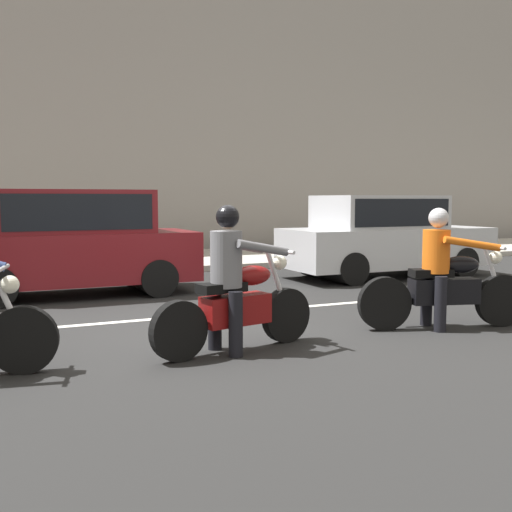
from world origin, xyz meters
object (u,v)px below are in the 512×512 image
motorcycle_with_rider_orange_stripe (444,279)px  motorcycle_with_rider_gray (234,292)px  parked_sedan_silver (384,236)px  parked_hatchback_maroon (74,241)px

motorcycle_with_rider_orange_stripe → motorcycle_with_rider_gray: motorcycle_with_rider_gray is taller
motorcycle_with_rider_orange_stripe → motorcycle_with_rider_gray: bearing=-180.0°
motorcycle_with_rider_gray → motorcycle_with_rider_orange_stripe: bearing=0.0°
motorcycle_with_rider_orange_stripe → parked_sedan_silver: bearing=62.1°
motorcycle_with_rider_orange_stripe → parked_sedan_silver: 5.13m
motorcycle_with_rider_gray → parked_sedan_silver: bearing=40.7°
parked_hatchback_maroon → motorcycle_with_rider_orange_stripe: bearing=-50.2°
motorcycle_with_rider_orange_stripe → motorcycle_with_rider_gray: (-2.88, -0.00, 0.02)m
parked_hatchback_maroon → motorcycle_with_rider_gray: bearing=-77.7°
motorcycle_with_rider_orange_stripe → parked_sedan_silver: parked_sedan_silver is taller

